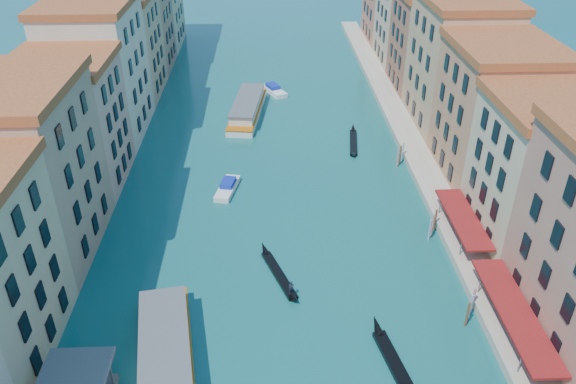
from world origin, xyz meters
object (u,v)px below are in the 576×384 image
at_px(vaporetto_near, 166,366).
at_px(gondola_right, 401,374).
at_px(vaporetto_far, 247,108).
at_px(gondola_fore, 279,274).

xyz_separation_m(vaporetto_near, gondola_right, (20.23, -0.92, -0.85)).
height_order(vaporetto_far, gondola_right, vaporetto_far).
xyz_separation_m(vaporetto_far, gondola_right, (14.44, -58.07, -0.78)).
distance_m(vaporetto_far, gondola_fore, 44.18).
bearing_deg(vaporetto_near, gondola_fore, 43.17).
bearing_deg(gondola_right, gondola_fore, 114.56).
height_order(vaporetto_near, gondola_right, vaporetto_near).
relative_size(vaporetto_near, gondola_right, 1.59).
bearing_deg(vaporetto_near, gondola_right, -12.16).
bearing_deg(vaporetto_far, gondola_fore, -77.21).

